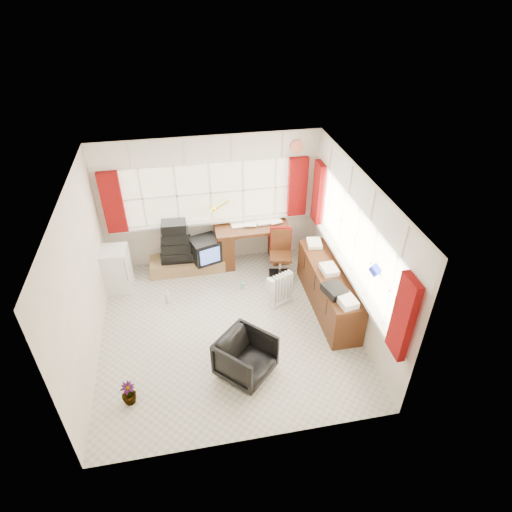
{
  "coord_description": "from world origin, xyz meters",
  "views": [
    {
      "loc": [
        -0.5,
        -5.01,
        4.94
      ],
      "look_at": [
        0.56,
        0.55,
        0.97
      ],
      "focal_mm": 30.0,
      "sensor_mm": 36.0,
      "label": 1
    }
  ],
  "objects_px": {
    "tv_bench": "(187,264)",
    "crt_tv": "(205,250)",
    "desk_lamp": "(228,207)",
    "office_chair": "(246,357)",
    "task_chair": "(280,251)",
    "desk": "(251,241)",
    "credenza": "(328,289)",
    "radiator": "(281,292)",
    "mini_fridge": "(116,269)"
  },
  "relations": [
    {
      "from": "desk_lamp",
      "to": "radiator",
      "type": "bearing_deg",
      "value": -67.35
    },
    {
      "from": "office_chair",
      "to": "credenza",
      "type": "xyz_separation_m",
      "value": [
        1.6,
        1.16,
        0.06
      ]
    },
    {
      "from": "desk",
      "to": "desk_lamp",
      "type": "distance_m",
      "value": 0.82
    },
    {
      "from": "tv_bench",
      "to": "crt_tv",
      "type": "bearing_deg",
      "value": -16.67
    },
    {
      "from": "radiator",
      "to": "task_chair",
      "type": "bearing_deg",
      "value": 77.51
    },
    {
      "from": "credenza",
      "to": "crt_tv",
      "type": "relative_size",
      "value": 3.3
    },
    {
      "from": "desk_lamp",
      "to": "task_chair",
      "type": "xyz_separation_m",
      "value": [
        0.85,
        -0.73,
        -0.62
      ]
    },
    {
      "from": "desk",
      "to": "crt_tv",
      "type": "distance_m",
      "value": 0.93
    },
    {
      "from": "task_chair",
      "to": "credenza",
      "type": "xyz_separation_m",
      "value": [
        0.57,
        -1.07,
        -0.12
      ]
    },
    {
      "from": "office_chair",
      "to": "task_chair",
      "type": "bearing_deg",
      "value": 20.85
    },
    {
      "from": "task_chair",
      "to": "desk",
      "type": "bearing_deg",
      "value": 129.83
    },
    {
      "from": "radiator",
      "to": "crt_tv",
      "type": "bearing_deg",
      "value": 134.11
    },
    {
      "from": "office_chair",
      "to": "tv_bench",
      "type": "relative_size",
      "value": 0.51
    },
    {
      "from": "radiator",
      "to": "office_chair",
      "type": "bearing_deg",
      "value": -121.47
    },
    {
      "from": "desk",
      "to": "task_chair",
      "type": "distance_m",
      "value": 0.7
    },
    {
      "from": "tv_bench",
      "to": "crt_tv",
      "type": "relative_size",
      "value": 2.31
    },
    {
      "from": "task_chair",
      "to": "mini_fridge",
      "type": "bearing_deg",
      "value": 177.42
    },
    {
      "from": "desk_lamp",
      "to": "crt_tv",
      "type": "bearing_deg",
      "value": -142.16
    },
    {
      "from": "desk",
      "to": "tv_bench",
      "type": "distance_m",
      "value": 1.3
    },
    {
      "from": "desk",
      "to": "office_chair",
      "type": "height_order",
      "value": "desk"
    },
    {
      "from": "office_chair",
      "to": "credenza",
      "type": "height_order",
      "value": "credenza"
    },
    {
      "from": "office_chair",
      "to": "mini_fridge",
      "type": "height_order",
      "value": "mini_fridge"
    },
    {
      "from": "desk_lamp",
      "to": "office_chair",
      "type": "xyz_separation_m",
      "value": [
        -0.18,
        -2.96,
        -0.8
      ]
    },
    {
      "from": "crt_tv",
      "to": "office_chair",
      "type": "bearing_deg",
      "value": -82.81
    },
    {
      "from": "desk_lamp",
      "to": "radiator",
      "type": "relative_size",
      "value": 0.76
    },
    {
      "from": "task_chair",
      "to": "crt_tv",
      "type": "xyz_separation_m",
      "value": [
        -1.35,
        0.35,
        -0.04
      ]
    },
    {
      "from": "office_chair",
      "to": "credenza",
      "type": "distance_m",
      "value": 1.98
    },
    {
      "from": "desk",
      "to": "tv_bench",
      "type": "relative_size",
      "value": 1.0
    },
    {
      "from": "desk_lamp",
      "to": "mini_fridge",
      "type": "height_order",
      "value": "desk_lamp"
    },
    {
      "from": "mini_fridge",
      "to": "desk_lamp",
      "type": "bearing_deg",
      "value": 15.97
    },
    {
      "from": "credenza",
      "to": "mini_fridge",
      "type": "relative_size",
      "value": 2.45
    },
    {
      "from": "task_chair",
      "to": "radiator",
      "type": "height_order",
      "value": "task_chair"
    },
    {
      "from": "task_chair",
      "to": "credenza",
      "type": "height_order",
      "value": "task_chair"
    },
    {
      "from": "crt_tv",
      "to": "desk",
      "type": "bearing_deg",
      "value": 11.58
    },
    {
      "from": "radiator",
      "to": "credenza",
      "type": "distance_m",
      "value": 0.8
    },
    {
      "from": "tv_bench",
      "to": "task_chair",
      "type": "bearing_deg",
      "value": -14.86
    },
    {
      "from": "radiator",
      "to": "credenza",
      "type": "bearing_deg",
      "value": -15.71
    },
    {
      "from": "desk",
      "to": "crt_tv",
      "type": "xyz_separation_m",
      "value": [
        -0.91,
        -0.19,
        0.03
      ]
    },
    {
      "from": "desk_lamp",
      "to": "credenza",
      "type": "bearing_deg",
      "value": -51.67
    },
    {
      "from": "office_chair",
      "to": "crt_tv",
      "type": "distance_m",
      "value": 2.59
    },
    {
      "from": "desk_lamp",
      "to": "task_chair",
      "type": "distance_m",
      "value": 1.28
    },
    {
      "from": "desk",
      "to": "radiator",
      "type": "distance_m",
      "value": 1.42
    },
    {
      "from": "tv_bench",
      "to": "office_chair",
      "type": "bearing_deg",
      "value": -75.77
    },
    {
      "from": "mini_fridge",
      "to": "office_chair",
      "type": "bearing_deg",
      "value": -50.7
    },
    {
      "from": "radiator",
      "to": "mini_fridge",
      "type": "height_order",
      "value": "mini_fridge"
    },
    {
      "from": "desk_lamp",
      "to": "task_chair",
      "type": "relative_size",
      "value": 0.49
    },
    {
      "from": "task_chair",
      "to": "office_chair",
      "type": "relative_size",
      "value": 1.35
    },
    {
      "from": "desk_lamp",
      "to": "office_chair",
      "type": "relative_size",
      "value": 0.66
    },
    {
      "from": "desk",
      "to": "crt_tv",
      "type": "relative_size",
      "value": 2.3
    },
    {
      "from": "radiator",
      "to": "crt_tv",
      "type": "distance_m",
      "value": 1.69
    }
  ]
}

